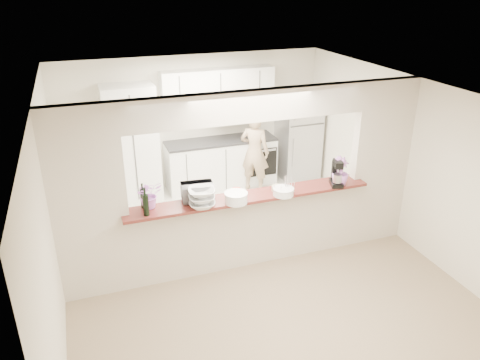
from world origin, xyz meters
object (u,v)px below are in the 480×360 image
refrigerator (298,136)px  stand_mixer (337,174)px  toaster_oven (197,192)px  person (255,153)px

refrigerator → stand_mixer: (-0.80, -2.79, 0.41)m
refrigerator → stand_mixer: refrigerator is taller
refrigerator → toaster_oven: 3.80m
refrigerator → person: size_ratio=1.12×
toaster_oven → person: 2.84m
refrigerator → person: bearing=-161.7°
refrigerator → stand_mixer: bearing=-105.9°
stand_mixer → refrigerator: bearing=74.1°
person → toaster_oven: bearing=92.4°
toaster_oven → stand_mixer: bearing=0.2°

